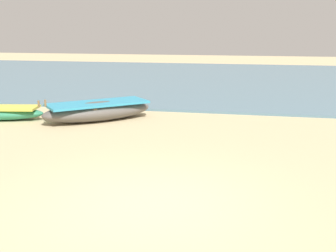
{
  "coord_description": "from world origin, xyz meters",
  "views": [
    {
      "loc": [
        1.62,
        -6.18,
        2.78
      ],
      "look_at": [
        -0.31,
        3.03,
        0.6
      ],
      "focal_mm": 44.77,
      "sensor_mm": 36.0,
      "label": 1
    }
  ],
  "objects": [
    {
      "name": "sea_water",
      "position": [
        0.0,
        17.69,
        0.04
      ],
      "size": [
        60.0,
        20.0,
        0.08
      ],
      "primitive_type": "cube",
      "color": "slate",
      "rests_on": "ground"
    },
    {
      "name": "ground",
      "position": [
        0.0,
        0.0,
        0.0
      ],
      "size": [
        80.0,
        80.0,
        0.0
      ],
      "primitive_type": "plane",
      "color": "#CCB789"
    },
    {
      "name": "fishing_boat_0",
      "position": [
        -3.14,
        5.89,
        0.32
      ],
      "size": [
        3.4,
        3.19,
        0.78
      ],
      "rotation": [
        0.0,
        0.0,
        3.86
      ],
      "color": "#5B5651",
      "rests_on": "ground"
    }
  ]
}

